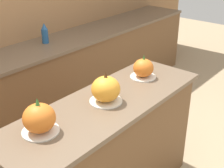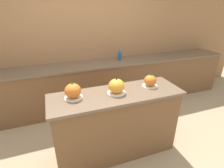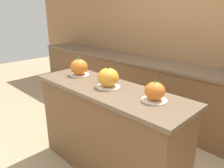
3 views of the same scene
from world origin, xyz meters
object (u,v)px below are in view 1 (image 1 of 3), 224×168
Objects in this scene: pumpkin_cake_right at (143,69)px; bottle_tall at (45,34)px; pumpkin_cake_center at (106,89)px; pumpkin_cake_left at (39,119)px.

bottle_tall is at bearing 85.06° from pumpkin_cake_right.
pumpkin_cake_center is 0.50m from pumpkin_cake_right.
pumpkin_cake_left and pumpkin_cake_center have the same top height.
pumpkin_cake_right is at bearing 3.96° from pumpkin_cake_center.
bottle_tall is at bearing 50.03° from pumpkin_cake_left.
pumpkin_cake_left reaches higher than bottle_tall.
bottle_tall is (0.12, 1.38, -0.00)m from pumpkin_cake_right.
bottle_tall is (0.62, 1.41, -0.02)m from pumpkin_cake_center.
pumpkin_cake_left is at bearing -129.97° from bottle_tall.
pumpkin_cake_center is 1.54m from bottle_tall.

